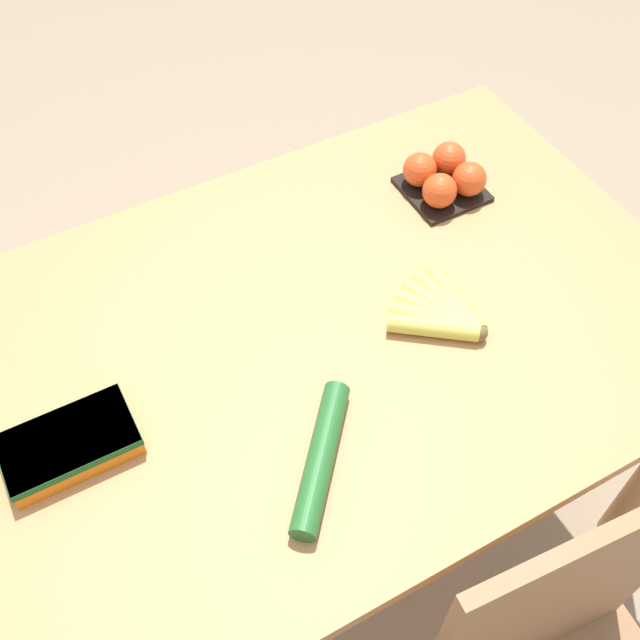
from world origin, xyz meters
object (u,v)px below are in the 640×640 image
banana_bunch (442,313)px  carrot_bag (70,443)px  cucumber_near (321,457)px  tomato_pack (444,177)px

banana_bunch → carrot_bag: size_ratio=0.86×
banana_bunch → cucumber_near: cucumber_near is taller
tomato_pack → carrot_bag: size_ratio=0.75×
banana_bunch → cucumber_near: bearing=24.5°
carrot_bag → cucumber_near: bearing=148.4°
banana_bunch → tomato_pack: (-0.18, -0.27, 0.02)m
tomato_pack → cucumber_near: size_ratio=0.69×
banana_bunch → cucumber_near: 0.34m
banana_bunch → cucumber_near: size_ratio=0.79×
banana_bunch → carrot_bag: carrot_bag is taller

